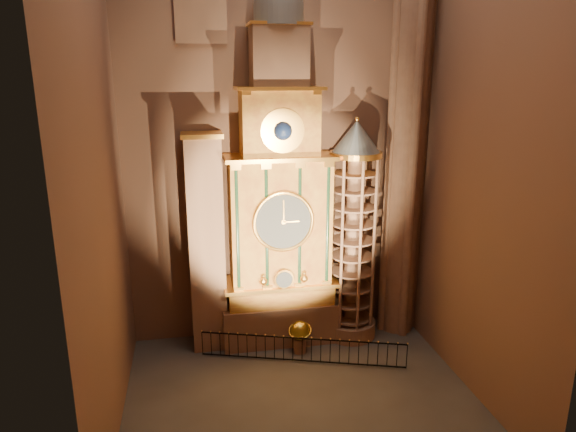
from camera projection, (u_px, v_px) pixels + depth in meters
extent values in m
plane|color=#383330|center=(301.00, 398.00, 20.74)|extent=(14.00, 14.00, 0.00)
plane|color=brown|center=(275.00, 111.00, 23.47)|extent=(22.00, 0.00, 22.00)
plane|color=brown|center=(92.00, 127.00, 16.52)|extent=(0.00, 22.00, 22.00)
plane|color=brown|center=(487.00, 120.00, 19.07)|extent=(0.00, 22.00, 22.00)
cube|color=#8C634C|center=(280.00, 319.00, 25.21)|extent=(5.60, 2.20, 2.00)
cube|color=brown|center=(280.00, 291.00, 24.80)|extent=(5.00, 2.00, 1.00)
cube|color=#FFB64B|center=(280.00, 281.00, 24.61)|extent=(5.40, 2.30, 0.18)
cube|color=brown|center=(279.00, 222.00, 23.87)|extent=(4.60, 2.00, 6.00)
cylinder|color=black|center=(237.00, 230.00, 22.68)|extent=(0.32, 0.32, 5.60)
cylinder|color=black|center=(266.00, 228.00, 22.92)|extent=(0.32, 0.32, 5.60)
cylinder|color=black|center=(299.00, 226.00, 23.19)|extent=(0.32, 0.32, 5.60)
cylinder|color=black|center=(327.00, 225.00, 23.42)|extent=(0.32, 0.32, 5.60)
cube|color=#FFB64B|center=(279.00, 157.00, 23.00)|extent=(5.00, 2.25, 0.18)
cylinder|color=#2D3033|center=(283.00, 222.00, 22.83)|extent=(2.60, 0.12, 2.60)
torus|color=#FFB64B|center=(284.00, 222.00, 22.78)|extent=(2.80, 0.16, 2.80)
cylinder|color=#FFB64B|center=(284.00, 279.00, 23.41)|extent=(0.90, 0.10, 0.90)
sphere|color=#FFB64B|center=(263.00, 281.00, 23.30)|extent=(0.36, 0.36, 0.36)
sphere|color=#FFB64B|center=(304.00, 278.00, 23.64)|extent=(0.36, 0.36, 0.36)
cube|color=brown|center=(279.00, 124.00, 22.66)|extent=(3.40, 1.80, 3.00)
sphere|color=#0E1746|center=(283.00, 131.00, 21.85)|extent=(0.80, 0.80, 0.80)
cube|color=#FFB64B|center=(279.00, 88.00, 22.20)|extent=(3.80, 2.00, 0.15)
cube|color=#8C634C|center=(279.00, 58.00, 21.91)|extent=(2.40, 1.60, 2.60)
sphere|color=slate|center=(278.00, 5.00, 21.35)|extent=(2.10, 2.10, 2.10)
cube|color=#8C634C|center=(207.00, 247.00, 23.52)|extent=(1.60, 1.40, 10.00)
cube|color=#FFB64B|center=(209.00, 291.00, 23.66)|extent=(1.35, 0.10, 2.10)
cube|color=#532A16|center=(209.00, 291.00, 23.60)|extent=(1.05, 0.04, 1.75)
cube|color=#FFB64B|center=(206.00, 237.00, 22.96)|extent=(1.35, 0.10, 2.10)
cube|color=#532A16|center=(207.00, 237.00, 22.90)|extent=(1.05, 0.04, 1.75)
cube|color=#FFB64B|center=(204.00, 180.00, 22.26)|extent=(1.35, 0.10, 2.10)
cube|color=#532A16|center=(204.00, 180.00, 22.21)|extent=(1.05, 0.04, 1.75)
cube|color=#FFB64B|center=(202.00, 135.00, 22.15)|extent=(1.80, 1.60, 0.20)
cylinder|color=#8C634C|center=(350.00, 327.00, 25.72)|extent=(2.50, 2.50, 0.80)
cylinder|color=#8C634C|center=(353.00, 242.00, 24.51)|extent=(0.70, 0.70, 8.20)
cylinder|color=#FFB64B|center=(356.00, 154.00, 23.39)|extent=(2.40, 2.40, 0.25)
cone|color=slate|center=(356.00, 137.00, 23.17)|extent=(2.30, 2.30, 1.50)
sphere|color=#FFB64B|center=(357.00, 119.00, 22.96)|extent=(0.20, 0.20, 0.20)
cylinder|color=#8C634C|center=(409.00, 111.00, 23.63)|extent=(1.60, 1.60, 22.00)
cylinder|color=#8C634C|center=(425.00, 111.00, 23.78)|extent=(0.44, 0.44, 22.00)
cylinder|color=#8C634C|center=(393.00, 111.00, 23.49)|extent=(0.44, 0.44, 22.00)
cylinder|color=#8C634C|center=(402.00, 110.00, 24.39)|extent=(0.44, 0.44, 22.00)
cylinder|color=#8C634C|center=(417.00, 112.00, 22.88)|extent=(0.44, 0.44, 22.00)
cylinder|color=#8C634C|center=(300.00, 345.00, 24.09)|extent=(0.59, 0.59, 0.68)
sphere|color=gold|center=(300.00, 330.00, 23.88)|extent=(0.88, 0.88, 0.88)
torus|color=gold|center=(300.00, 330.00, 23.88)|extent=(1.39, 1.36, 0.47)
cube|color=black|center=(302.00, 338.00, 22.96)|extent=(8.83, 2.90, 0.05)
cube|color=black|center=(302.00, 360.00, 23.26)|extent=(8.83, 2.90, 0.05)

